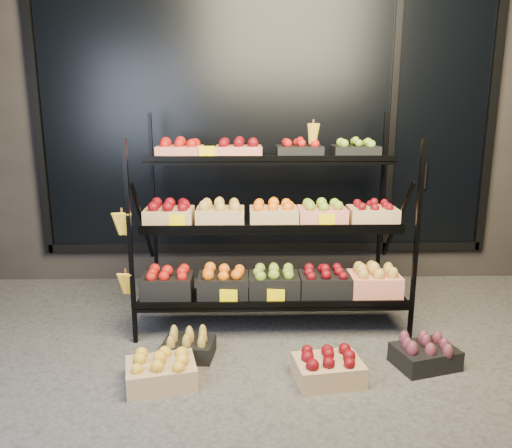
{
  "coord_description": "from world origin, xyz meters",
  "views": [
    {
      "loc": [
        -0.21,
        -3.25,
        1.71
      ],
      "look_at": [
        -0.12,
        0.55,
        0.81
      ],
      "focal_mm": 35.0,
      "sensor_mm": 36.0,
      "label": 1
    }
  ],
  "objects_px": {
    "floor_crate_left": "(161,370)",
    "floor_crate_midleft": "(189,345)",
    "display_rack": "(270,226)",
    "floor_crate_midright": "(328,367)"
  },
  "relations": [
    {
      "from": "floor_crate_left",
      "to": "floor_crate_midleft",
      "type": "xyz_separation_m",
      "value": [
        0.13,
        0.35,
        -0.01
      ]
    },
    {
      "from": "floor_crate_midleft",
      "to": "display_rack",
      "type": "bearing_deg",
      "value": 54.96
    },
    {
      "from": "floor_crate_midleft",
      "to": "floor_crate_left",
      "type": "bearing_deg",
      "value": -103.29
    },
    {
      "from": "floor_crate_midleft",
      "to": "floor_crate_midright",
      "type": "relative_size",
      "value": 0.82
    },
    {
      "from": "floor_crate_left",
      "to": "floor_crate_midleft",
      "type": "relative_size",
      "value": 1.29
    },
    {
      "from": "floor_crate_midleft",
      "to": "floor_crate_midright",
      "type": "bearing_deg",
      "value": -12.49
    },
    {
      "from": "floor_crate_left",
      "to": "display_rack",
      "type": "bearing_deg",
      "value": 40.96
    },
    {
      "from": "floor_crate_left",
      "to": "floor_crate_midleft",
      "type": "distance_m",
      "value": 0.38
    },
    {
      "from": "floor_crate_midleft",
      "to": "floor_crate_midright",
      "type": "xyz_separation_m",
      "value": [
        0.92,
        -0.34,
        0.01
      ]
    },
    {
      "from": "display_rack",
      "to": "floor_crate_midright",
      "type": "xyz_separation_m",
      "value": [
        0.33,
        -0.99,
        -0.69
      ]
    }
  ]
}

